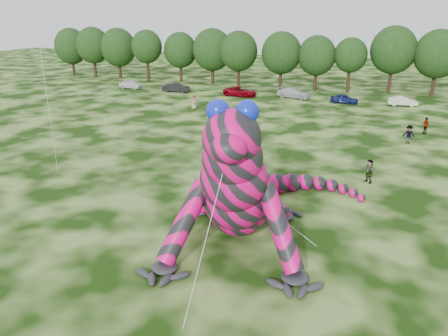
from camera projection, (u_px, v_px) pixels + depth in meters
ground at (215, 279)px, 21.17m from camera, size 240.00×240.00×0.00m
inflatable_gecko at (241, 160)px, 24.98m from camera, size 17.56×19.63×8.51m
tree_0 at (72, 52)px, 89.69m from camera, size 6.91×6.22×9.51m
tree_1 at (94, 52)px, 86.59m from camera, size 6.74×6.07×9.81m
tree_2 at (119, 53)px, 85.51m from camera, size 7.04×6.34×9.64m
tree_3 at (147, 56)px, 81.69m from camera, size 5.81×5.23×9.44m
tree_4 at (180, 57)px, 81.24m from camera, size 6.22×5.60×9.06m
tree_5 at (212, 56)px, 78.76m from camera, size 7.16×6.44×9.80m
tree_6 at (239, 59)px, 75.46m from camera, size 6.52×5.86×9.49m
tree_7 at (281, 61)px, 73.15m from camera, size 6.68×6.01×9.48m
tree_8 at (316, 63)px, 71.50m from camera, size 6.14×5.53×8.94m
tree_9 at (350, 65)px, 70.16m from camera, size 5.27×4.74×8.68m
tree_10 at (392, 60)px, 68.89m from camera, size 7.09×6.38×10.50m
tree_11 at (437, 63)px, 66.56m from camera, size 7.01×6.31×10.07m
car_0 at (131, 84)px, 74.92m from camera, size 4.29×2.00×1.42m
car_1 at (176, 88)px, 71.46m from camera, size 4.67×2.29×1.47m
car_2 at (240, 92)px, 67.77m from camera, size 5.44×2.87×1.46m
car_3 at (294, 93)px, 66.46m from camera, size 5.51×3.08×1.51m
car_4 at (344, 99)px, 62.42m from camera, size 3.97×1.76×1.33m
car_5 at (403, 101)px, 60.83m from camera, size 4.09×1.93×1.30m
spectator_3 at (425, 126)px, 46.47m from camera, size 0.99×1.09×1.79m
spectator_4 at (194, 102)px, 58.40m from camera, size 1.09×0.96×1.88m
spectator_2 at (409, 134)px, 42.92m from camera, size 1.33×0.95×1.86m
spectator_5 at (369, 171)px, 33.02m from camera, size 1.56×1.55×1.80m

